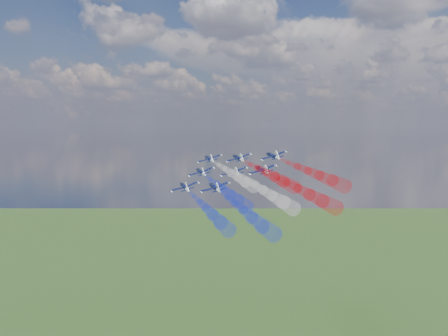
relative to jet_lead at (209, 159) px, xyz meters
The scene contains 16 objects.
jet_lead is the anchor object (origin of this frame).
trail_lead 26.45m from the jet_lead, 40.71° to the right, with size 4.18×41.84×4.18m, color white, non-canonical shape.
jet_inner_left 14.03m from the jet_lead, 70.09° to the right, with size 10.02×12.53×3.34m, color black, non-canonical shape.
trail_inner_left 39.21m from the jet_lead, 50.58° to the right, with size 4.18×41.84×4.18m, color #1A2DDD, non-canonical shape.
jet_inner_right 13.22m from the jet_lead, ahead, with size 10.02×12.53×3.34m, color black, non-canonical shape.
trail_inner_right 37.61m from the jet_lead, 28.12° to the right, with size 4.18×41.84×4.18m, color red, non-canonical shape.
jet_outer_left 26.47m from the jet_lead, 76.54° to the right, with size 10.02×12.53×3.34m, color black, non-canonical shape.
trail_outer_left 50.25m from the jet_lead, 58.26° to the right, with size 4.18×41.84×4.18m, color #1A2DDD, non-canonical shape.
jet_center_third 22.47m from the jet_lead, 35.13° to the right, with size 10.02×12.53×3.34m, color black, non-canonical shape.
trail_center_third 48.87m from the jet_lead, 38.15° to the right, with size 4.18×41.84×4.18m, color white, non-canonical shape.
jet_outer_right 28.35m from the jet_lead, ahead, with size 10.02×12.53×3.34m, color black, non-canonical shape.
trail_outer_right 51.86m from the jet_lead, 21.89° to the right, with size 4.18×41.84×4.18m, color red, non-canonical shape.
jet_rear_left 33.72m from the jet_lead, 54.12° to the right, with size 10.02×12.53×3.34m, color black, non-canonical shape.
trail_rear_left 59.71m from the jet_lead, 48.18° to the right, with size 4.18×41.84×4.18m, color #1A2DDD, non-canonical shape.
jet_rear_right 32.39m from the jet_lead, 24.23° to the right, with size 10.02×12.53×3.34m, color black, non-canonical shape.
trail_rear_right 58.22m from the jet_lead, 31.61° to the right, with size 4.18×41.84×4.18m, color red, non-canonical shape.
Camera 1 is at (66.19, -164.76, 169.32)m, focal length 39.01 mm.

